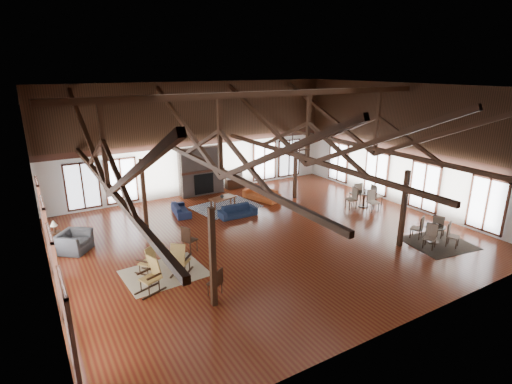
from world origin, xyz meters
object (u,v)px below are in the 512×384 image
cafe_table_near (435,231)px  cafe_table_far (364,197)px  sofa_orange (261,194)px  sofa_navy_left (181,209)px  coffee_table (223,198)px  armchair (74,242)px  sofa_navy_front (238,211)px  tv_console (235,183)px

cafe_table_near → cafe_table_far: cafe_table_far is taller
sofa_orange → cafe_table_far: 5.24m
sofa_navy_left → cafe_table_far: cafe_table_far is taller
coffee_table → armchair: bearing=178.8°
sofa_orange → sofa_navy_left: bearing=-109.4°
armchair → cafe_table_near: cafe_table_near is taller
armchair → cafe_table_near: bearing=-78.5°
sofa_navy_front → armchair: bearing=-178.4°
sofa_navy_left → cafe_table_far: size_ratio=0.82×
armchair → tv_console: size_ratio=1.05×
coffee_table → armchair: 7.28m
sofa_orange → cafe_table_far: (3.84, -3.56, 0.22)m
sofa_navy_front → coffee_table: bearing=91.4°
sofa_navy_front → tv_console: bearing=64.8°
armchair → tv_console: (9.14, 4.26, -0.10)m
sofa_navy_left → cafe_table_near: size_ratio=0.90×
tv_console → sofa_navy_front: bearing=-116.0°
sofa_orange → cafe_table_far: size_ratio=1.01×
armchair → cafe_table_far: size_ratio=0.57×
sofa_navy_front → tv_console: tv_console is taller
sofa_orange → tv_console: bearing=166.4°
sofa_navy_front → cafe_table_far: size_ratio=0.88×
coffee_table → cafe_table_near: (5.38, -8.11, 0.03)m
sofa_orange → cafe_table_near: size_ratio=1.11×
sofa_navy_front → sofa_orange: bearing=35.3°
sofa_navy_left → armchair: (-4.92, -1.73, 0.14)m
cafe_table_near → tv_console: size_ratio=1.66×
sofa_navy_front → sofa_orange: 2.73m
armchair → cafe_table_near: 14.05m
sofa_orange → tv_console: size_ratio=1.84×
sofa_navy_left → sofa_orange: bearing=-83.1°
sofa_orange → sofa_navy_front: bearing=-73.9°
sofa_navy_front → armchair: size_ratio=1.54×
sofa_orange → coffee_table: (-2.27, 0.00, 0.14)m
sofa_orange → coffee_table: sofa_orange is taller
coffee_table → tv_console: (2.05, 2.61, -0.16)m
sofa_navy_left → sofa_navy_front: bearing=-118.7°
sofa_navy_front → coffee_table: (-0.02, 1.55, 0.18)m
sofa_orange → armchair: size_ratio=1.75×
sofa_navy_left → tv_console: size_ratio=1.50×
coffee_table → sofa_orange: bearing=-14.3°
coffee_table → cafe_table_far: 7.07m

